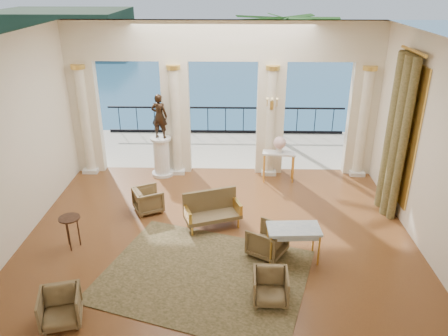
{
  "coord_description": "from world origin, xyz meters",
  "views": [
    {
      "loc": [
        0.33,
        -8.62,
        5.63
      ],
      "look_at": [
        0.1,
        0.6,
        1.53
      ],
      "focal_mm": 35.0,
      "sensor_mm": 36.0,
      "label": 1
    }
  ],
  "objects_px": {
    "armchair_b": "(271,286)",
    "settee": "(212,209)",
    "armchair_d": "(148,199)",
    "side_table": "(70,222)",
    "armchair_c": "(267,239)",
    "pedestal": "(162,157)",
    "game_table": "(294,231)",
    "console_table": "(279,157)",
    "statue": "(159,116)",
    "armchair_a": "(60,306)"
  },
  "relations": [
    {
      "from": "armchair_b",
      "to": "side_table",
      "type": "height_order",
      "value": "side_table"
    },
    {
      "from": "armchair_d",
      "to": "settee",
      "type": "height_order",
      "value": "settee"
    },
    {
      "from": "armchair_d",
      "to": "pedestal",
      "type": "distance_m",
      "value": 2.26
    },
    {
      "from": "armchair_c",
      "to": "pedestal",
      "type": "bearing_deg",
      "value": -111.87
    },
    {
      "from": "armchair_c",
      "to": "statue",
      "type": "bearing_deg",
      "value": -111.87
    },
    {
      "from": "armchair_a",
      "to": "console_table",
      "type": "distance_m",
      "value": 7.32
    },
    {
      "from": "console_table",
      "to": "armchair_d",
      "type": "bearing_deg",
      "value": -144.37
    },
    {
      "from": "armchair_b",
      "to": "settee",
      "type": "distance_m",
      "value": 2.93
    },
    {
      "from": "game_table",
      "to": "statue",
      "type": "xyz_separation_m",
      "value": [
        -3.45,
        4.24,
        1.18
      ]
    },
    {
      "from": "armchair_a",
      "to": "game_table",
      "type": "distance_m",
      "value": 4.74
    },
    {
      "from": "settee",
      "to": "pedestal",
      "type": "xyz_separation_m",
      "value": [
        -1.65,
        2.92,
        0.14
      ]
    },
    {
      "from": "armchair_d",
      "to": "pedestal",
      "type": "height_order",
      "value": "pedestal"
    },
    {
      "from": "game_table",
      "to": "console_table",
      "type": "height_order",
      "value": "console_table"
    },
    {
      "from": "armchair_d",
      "to": "armchair_c",
      "type": "bearing_deg",
      "value": -148.98
    },
    {
      "from": "armchair_b",
      "to": "side_table",
      "type": "bearing_deg",
      "value": 160.65
    },
    {
      "from": "console_table",
      "to": "statue",
      "type": "bearing_deg",
      "value": -178.44
    },
    {
      "from": "armchair_b",
      "to": "armchair_d",
      "type": "relative_size",
      "value": 0.96
    },
    {
      "from": "armchair_b",
      "to": "game_table",
      "type": "height_order",
      "value": "game_table"
    },
    {
      "from": "console_table",
      "to": "pedestal",
      "type": "bearing_deg",
      "value": -178.44
    },
    {
      "from": "armchair_b",
      "to": "settee",
      "type": "bearing_deg",
      "value": 116.46
    },
    {
      "from": "settee",
      "to": "armchair_c",
      "type": "bearing_deg",
      "value": -62.66
    },
    {
      "from": "armchair_c",
      "to": "pedestal",
      "type": "relative_size",
      "value": 0.62
    },
    {
      "from": "armchair_c",
      "to": "statue",
      "type": "height_order",
      "value": "statue"
    },
    {
      "from": "armchair_c",
      "to": "pedestal",
      "type": "distance_m",
      "value": 5.02
    },
    {
      "from": "armchair_b",
      "to": "statue",
      "type": "relative_size",
      "value": 0.51
    },
    {
      "from": "armchair_a",
      "to": "console_table",
      "type": "height_order",
      "value": "console_table"
    },
    {
      "from": "settee",
      "to": "armchair_d",
      "type": "bearing_deg",
      "value": 138.07
    },
    {
      "from": "settee",
      "to": "statue",
      "type": "bearing_deg",
      "value": 99.52
    },
    {
      "from": "armchair_b",
      "to": "armchair_d",
      "type": "height_order",
      "value": "armchair_d"
    },
    {
      "from": "armchair_d",
      "to": "side_table",
      "type": "relative_size",
      "value": 0.91
    },
    {
      "from": "console_table",
      "to": "armchair_b",
      "type": "bearing_deg",
      "value": -89.51
    },
    {
      "from": "armchair_d",
      "to": "game_table",
      "type": "bearing_deg",
      "value": -146.77
    },
    {
      "from": "armchair_c",
      "to": "armchair_d",
      "type": "xyz_separation_m",
      "value": [
        -2.94,
        1.84,
        -0.02
      ]
    },
    {
      "from": "armchair_a",
      "to": "game_table",
      "type": "height_order",
      "value": "game_table"
    },
    {
      "from": "armchair_c",
      "to": "game_table",
      "type": "height_order",
      "value": "game_table"
    },
    {
      "from": "armchair_d",
      "to": "settee",
      "type": "bearing_deg",
      "value": -138.85
    },
    {
      "from": "armchair_a",
      "to": "settee",
      "type": "height_order",
      "value": "settee"
    },
    {
      "from": "armchair_a",
      "to": "game_table",
      "type": "xyz_separation_m",
      "value": [
        4.28,
        2.01,
        0.33
      ]
    },
    {
      "from": "armchair_d",
      "to": "statue",
      "type": "distance_m",
      "value": 2.71
    },
    {
      "from": "armchair_a",
      "to": "pedestal",
      "type": "bearing_deg",
      "value": 67.32
    },
    {
      "from": "pedestal",
      "to": "statue",
      "type": "relative_size",
      "value": 0.92
    },
    {
      "from": "pedestal",
      "to": "side_table",
      "type": "height_order",
      "value": "pedestal"
    },
    {
      "from": "armchair_d",
      "to": "side_table",
      "type": "distance_m",
      "value": 2.21
    },
    {
      "from": "game_table",
      "to": "side_table",
      "type": "relative_size",
      "value": 1.5
    },
    {
      "from": "armchair_b",
      "to": "game_table",
      "type": "distance_m",
      "value": 1.5
    },
    {
      "from": "statue",
      "to": "console_table",
      "type": "bearing_deg",
      "value": -173.8
    },
    {
      "from": "side_table",
      "to": "armchair_b",
      "type": "bearing_deg",
      "value": -21.01
    },
    {
      "from": "console_table",
      "to": "side_table",
      "type": "bearing_deg",
      "value": -136.74
    },
    {
      "from": "statue",
      "to": "side_table",
      "type": "height_order",
      "value": "statue"
    },
    {
      "from": "armchair_d",
      "to": "armchair_b",
      "type": "bearing_deg",
      "value": -165.93
    }
  ]
}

